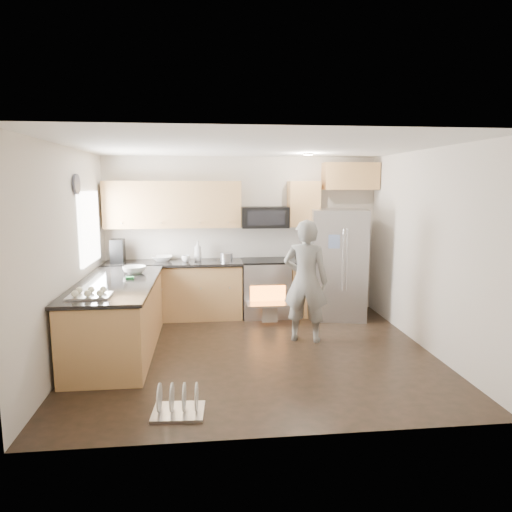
{
  "coord_description": "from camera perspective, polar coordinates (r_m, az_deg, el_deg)",
  "views": [
    {
      "loc": [
        -0.59,
        -5.58,
        2.15
      ],
      "look_at": [
        0.07,
        0.5,
        1.18
      ],
      "focal_mm": 32.0,
      "sensor_mm": 36.0,
      "label": 1
    }
  ],
  "objects": [
    {
      "name": "stove_range",
      "position": [
        7.48,
        1.17,
        -2.4
      ],
      "size": [
        0.76,
        0.97,
        1.79
      ],
      "color": "#B7B7BC",
      "rests_on": "ground"
    },
    {
      "name": "person",
      "position": [
        6.26,
        6.21,
        -3.14
      ],
      "size": [
        0.71,
        0.58,
        1.68
      ],
      "primitive_type": "imported",
      "rotation": [
        0.0,
        0.0,
        2.8
      ],
      "color": "gray",
      "rests_on": "ground"
    },
    {
      "name": "peninsula",
      "position": [
        6.18,
        -16.88,
        -7.27
      ],
      "size": [
        0.96,
        2.36,
        1.02
      ],
      "color": "#A17240",
      "rests_on": "ground"
    },
    {
      "name": "refrigerator",
      "position": [
        7.45,
        10.23,
        -1.02
      ],
      "size": [
        0.96,
        0.81,
        1.76
      ],
      "rotation": [
        0.0,
        0.0,
        -0.17
      ],
      "color": "#B7B7BC",
      "rests_on": "ground"
    },
    {
      "name": "dish_rack",
      "position": [
        4.6,
        -9.7,
        -17.92
      ],
      "size": [
        0.51,
        0.42,
        0.3
      ],
      "rotation": [
        0.0,
        0.0,
        -0.06
      ],
      "color": "#B7B7BC",
      "rests_on": "ground"
    },
    {
      "name": "room_shell",
      "position": [
        5.65,
        -0.52,
        4.14
      ],
      "size": [
        4.54,
        4.04,
        2.62
      ],
      "color": "beige",
      "rests_on": "ground"
    },
    {
      "name": "ground",
      "position": [
        6.01,
        -0.12,
        -11.99
      ],
      "size": [
        4.5,
        4.5,
        0.0
      ],
      "primitive_type": "plane",
      "color": "black",
      "rests_on": "ground"
    },
    {
      "name": "back_cabinet_run",
      "position": [
        7.42,
        -6.09,
        -0.28
      ],
      "size": [
        4.45,
        0.64,
        2.5
      ],
      "color": "#A17240",
      "rests_on": "ground"
    }
  ]
}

